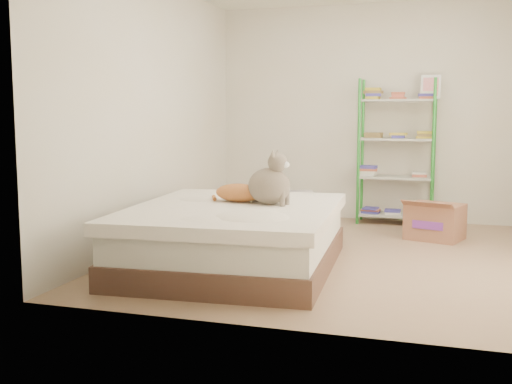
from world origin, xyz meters
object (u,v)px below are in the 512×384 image
at_px(grey_cat, 269,178).
at_px(shelf_unit, 397,153).
at_px(white_bin, 300,205).
at_px(bed, 234,237).
at_px(orange_cat, 239,190).
at_px(cardboard_box, 435,221).

xyz_separation_m(grey_cat, shelf_unit, (0.86, 2.42, 0.08)).
bearing_deg(grey_cat, white_bin, 13.96).
bearing_deg(bed, white_bin, 86.86).
bearing_deg(orange_cat, cardboard_box, 44.40).
distance_m(grey_cat, white_bin, 2.48).
bearing_deg(grey_cat, shelf_unit, -12.46).
bearing_deg(bed, grey_cat, 31.93).
xyz_separation_m(cardboard_box, white_bin, (-1.63, 0.81, -0.01)).
relative_size(orange_cat, white_bin, 1.37).
distance_m(bed, cardboard_box, 2.38).
xyz_separation_m(bed, white_bin, (-0.03, 2.57, -0.09)).
xyz_separation_m(bed, orange_cat, (-0.04, 0.25, 0.37)).
distance_m(bed, shelf_unit, 2.89).
xyz_separation_m(orange_cat, grey_cat, (0.30, -0.07, 0.12)).
distance_m(orange_cat, cardboard_box, 2.27).
bearing_deg(cardboard_box, grey_cat, -112.33).
height_order(orange_cat, white_bin, orange_cat).
bearing_deg(white_bin, orange_cat, -90.29).
xyz_separation_m(grey_cat, cardboard_box, (1.34, 1.58, -0.57)).
height_order(grey_cat, white_bin, grey_cat).
height_order(cardboard_box, white_bin, cardboard_box).
relative_size(bed, orange_cat, 4.33).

